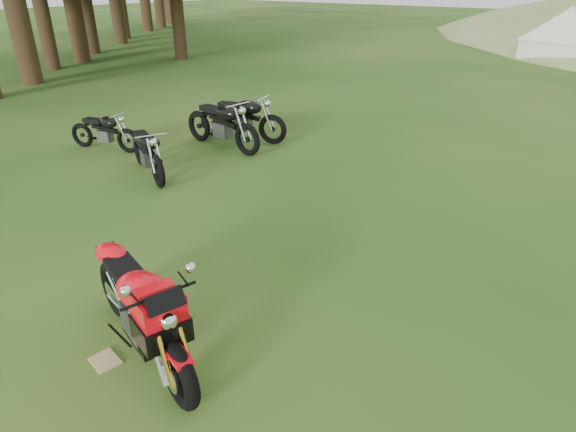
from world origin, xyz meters
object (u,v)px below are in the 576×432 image
Objects in this scene: vintage_moto_a at (103,130)px; sport_motorcycle at (139,300)px; vintage_moto_b at (147,151)px; vintage_moto_c at (242,117)px; plywood_board at (105,361)px; vintage_moto_d at (222,123)px; tent_left at (567,32)px.

sport_motorcycle is at bearing -48.56° from vintage_moto_a.
vintage_moto_b reaches higher than vintage_moto_a.
vintage_moto_c is (1.86, 2.30, 0.11)m from vintage_moto_a.
vintage_moto_a is 1.99m from vintage_moto_b.
plywood_board is 0.13× the size of vintage_moto_d.
sport_motorcycle is 6.73m from vintage_moto_a.
sport_motorcycle is 1.13× the size of vintage_moto_b.
plywood_board is at bearing -19.86° from vintage_moto_b.
sport_motorcycle is 6.93m from vintage_moto_c.
plywood_board is at bearing -52.10° from vintage_moto_d.
tent_left reaches higher than vintage_moto_d.
vintage_moto_b is at bearing -85.10° from vintage_moto_d.
tent_left reaches higher than plywood_board.
vintage_moto_a is at bearing 164.91° from sport_motorcycle.
sport_motorcycle is 1.02× the size of vintage_moto_c.
vintage_moto_c is at bearing 114.76° from vintage_moto_b.
sport_motorcycle is at bearing 58.57° from plywood_board.
vintage_moto_d is at bearing 124.67° from plywood_board.
vintage_moto_c reaches higher than plywood_board.
vintage_moto_b is at bearing -103.76° from vintage_moto_c.
sport_motorcycle reaches higher than vintage_moto_c.
sport_motorcycle reaches higher than vintage_moto_a.
tent_left is (3.22, 17.52, 0.65)m from vintage_moto_c.
vintage_moto_a is 0.89× the size of vintage_moto_b.
vintage_moto_b is (-3.65, 3.36, 0.48)m from plywood_board.
vintage_moto_a is at bearing -89.20° from tent_left.
vintage_moto_b is (-3.85, 3.02, -0.14)m from sport_motorcycle.
vintage_moto_a is (-5.60, 3.73, 0.42)m from plywood_board.
vintage_moto_b is (1.95, -0.37, 0.05)m from vintage_moto_a.
vintage_moto_b is 2.00m from vintage_moto_d.
vintage_moto_d is 0.78× the size of tent_left.
vintage_moto_a is at bearing 146.35° from plywood_board.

